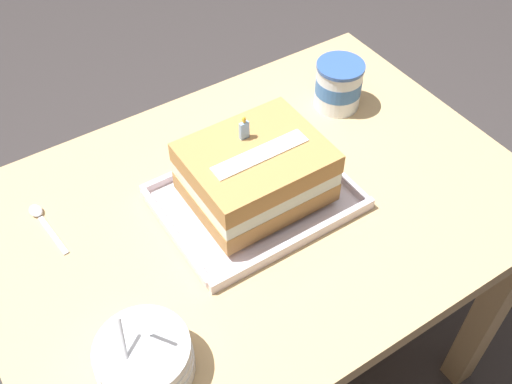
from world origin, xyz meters
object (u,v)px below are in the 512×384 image
(foil_tray, at_px, (254,199))
(bowl_stack, at_px, (144,359))
(birthday_cake, at_px, (254,173))
(serving_spoon_near_tray, at_px, (40,217))
(ice_cream_tub, at_px, (338,85))

(foil_tray, distance_m, bowl_stack, 0.38)
(birthday_cake, distance_m, serving_spoon_near_tray, 0.41)
(foil_tray, relative_size, ice_cream_tub, 3.28)
(serving_spoon_near_tray, bearing_deg, bowl_stack, -84.74)
(bowl_stack, bearing_deg, serving_spoon_near_tray, 95.26)
(birthday_cake, relative_size, ice_cream_tub, 2.27)
(foil_tray, distance_m, birthday_cake, 0.07)
(birthday_cake, bearing_deg, bowl_stack, -148.51)
(bowl_stack, xyz_separation_m, serving_spoon_near_tray, (-0.04, 0.38, -0.03))
(bowl_stack, height_order, serving_spoon_near_tray, bowl_stack)
(ice_cream_tub, height_order, serving_spoon_near_tray, ice_cream_tub)
(birthday_cake, distance_m, ice_cream_tub, 0.35)
(bowl_stack, distance_m, ice_cream_tub, 0.73)
(birthday_cake, distance_m, bowl_stack, 0.39)
(serving_spoon_near_tray, bearing_deg, birthday_cake, -27.09)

